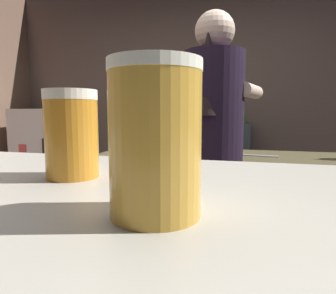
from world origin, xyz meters
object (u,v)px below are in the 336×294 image
at_px(mixing_bowl, 179,149).
at_px(pint_glass_far, 155,140).
at_px(mini_fridge, 46,159).
at_px(bottle_hot_sauce, 179,114).
at_px(bartender, 212,143).
at_px(bottle_vinegar, 242,115).
at_px(bottle_soy, 213,115).
at_px(pint_glass_near, 72,134).
at_px(chefs_knife, 260,156).

bearing_deg(mixing_bowl, pint_glass_far, -78.09).
height_order(mini_fridge, bottle_hot_sauce, bottle_hot_sauce).
xyz_separation_m(bartender, bottle_vinegar, (0.14, 1.53, 0.14)).
relative_size(mini_fridge, bottle_vinegar, 5.97).
xyz_separation_m(mini_fridge, bottle_soy, (2.04, 0.14, 0.54)).
bearing_deg(bottle_soy, bartender, -83.87).
relative_size(pint_glass_far, bottle_vinegar, 0.68).
xyz_separation_m(pint_glass_near, bottle_vinegar, (0.21, 2.85, -0.00)).
distance_m(chefs_knife, bottle_hot_sauce, 1.49).
bearing_deg(bartender, mini_fridge, 70.95).
relative_size(mini_fridge, bartender, 0.70).
relative_size(bottle_soy, bottle_hot_sauce, 0.92).
bearing_deg(bottle_hot_sauce, pint_glass_far, -77.77).
xyz_separation_m(bartender, chefs_knife, (0.28, 0.41, -0.12)).
xyz_separation_m(bartender, pint_glass_near, (-0.06, -1.32, 0.15)).
height_order(chefs_knife, bottle_hot_sauce, bottle_hot_sauce).
bearing_deg(mini_fridge, bottle_vinegar, 2.72).
relative_size(bottle_soy, bottle_vinegar, 1.04).
xyz_separation_m(mixing_bowl, chefs_knife, (0.57, -0.03, -0.02)).
height_order(bottle_soy, bottle_vinegar, bottle_soy).
relative_size(pint_glass_far, bottle_hot_sauce, 0.60).
relative_size(bartender, bottle_hot_sauce, 7.52).
bearing_deg(bottle_vinegar, bartender, -95.41).
bearing_deg(bottle_hot_sauce, bottle_soy, -6.83).
bearing_deg(mini_fridge, chefs_knife, -22.13).
bearing_deg(chefs_knife, pint_glass_far, -87.90).
relative_size(mini_fridge, pint_glass_far, 8.81).
xyz_separation_m(mini_fridge, mixing_bowl, (1.92, -0.98, 0.30)).
bearing_deg(bottle_soy, chefs_knife, -68.69).
relative_size(pint_glass_near, bottle_hot_sauce, 0.54).
bearing_deg(bottle_hot_sauce, pint_glass_near, -80.36).
xyz_separation_m(pint_glass_far, bottle_vinegar, (0.04, 2.97, -0.01)).
height_order(bartender, bottle_soy, bartender).
relative_size(bottle_vinegar, bottle_hot_sauce, 0.89).
height_order(bartender, bottle_vinegar, bartender).
xyz_separation_m(pint_glass_far, bottle_hot_sauce, (-0.66, 3.04, 0.00)).
height_order(mixing_bowl, bottle_hot_sauce, bottle_hot_sauce).
xyz_separation_m(pint_glass_far, bottle_soy, (-0.27, 2.99, -0.00)).
distance_m(pint_glass_near, bottle_hot_sauce, 2.96).
xyz_separation_m(mini_fridge, bottle_hot_sauce, (1.65, 0.18, 0.55)).
bearing_deg(bottle_vinegar, bottle_soy, 175.51).
xyz_separation_m(chefs_knife, bottle_hot_sauce, (-0.84, 1.20, 0.27)).
bearing_deg(chefs_knife, bartender, -117.11).
distance_m(pint_glass_near, bottle_soy, 2.87).
distance_m(mini_fridge, bottle_hot_sauce, 1.75).
bearing_deg(bartender, pint_glass_far, -162.29).
relative_size(mixing_bowl, chefs_knife, 0.82).
distance_m(mixing_bowl, pint_glass_near, 1.78).
xyz_separation_m(bartender, bottle_soy, (-0.17, 1.55, 0.15)).
bearing_deg(bartender, bottle_hot_sauce, 32.81).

